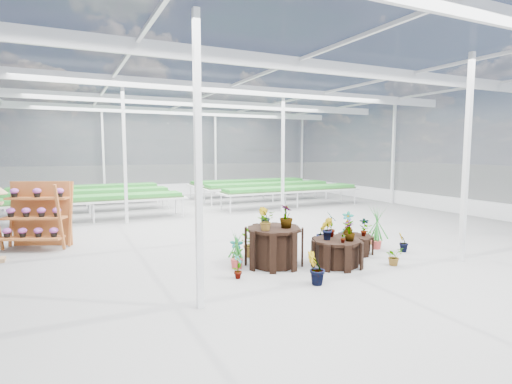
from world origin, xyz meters
name	(u,v)px	position (x,y,z in m)	size (l,w,h in m)	color
ground_plane	(259,238)	(0.00, 0.00, 0.00)	(24.00, 24.00, 0.00)	gray
greenhouse_shell	(260,158)	(0.00, 0.00, 2.25)	(18.00, 24.00, 4.50)	white
steel_frame	(260,158)	(0.00, 0.00, 2.25)	(18.00, 24.00, 4.50)	silver
nursery_benches	(187,197)	(0.00, 7.20, 0.42)	(16.00, 7.00, 0.84)	silver
plinth_tall	(274,247)	(-0.88, -2.48, 0.41)	(1.20, 1.20, 0.82)	black
plinth_mid	(337,253)	(0.32, -3.08, 0.28)	(1.07, 1.07, 0.57)	black
plinth_low	(353,244)	(1.32, -2.38, 0.21)	(0.92, 0.92, 0.41)	black
shelf_rack	(35,216)	(-5.53, 1.38, 0.83)	(1.57, 0.83, 1.66)	#9B5224
nursery_plants	(314,236)	(0.22, -2.35, 0.51)	(4.67, 2.97, 1.32)	#247628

